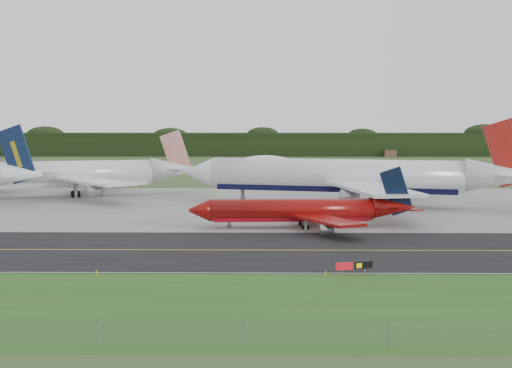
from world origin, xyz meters
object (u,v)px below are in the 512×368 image
object	(u,v)px
jet_ba_747	(347,176)
jet_star_tail	(74,174)
taxiway_sign	(354,266)
jet_red_737	(304,211)

from	to	relation	value
jet_ba_747	jet_star_tail	xyz separation A→B (m)	(-64.72, 19.07, -1.13)
jet_star_tail	taxiway_sign	bearing A→B (deg)	-56.96
taxiway_sign	jet_red_737	bearing A→B (deg)	96.02
jet_ba_747	jet_star_tail	size ratio (longest dim) A/B	1.25
jet_red_737	jet_star_tail	distance (m)	73.59
jet_ba_747	taxiway_sign	size ratio (longest dim) A/B	16.34
jet_ba_747	taxiway_sign	world-z (taller)	jet_ba_747
taxiway_sign	jet_star_tail	bearing A→B (deg)	123.04
jet_red_737	taxiway_sign	xyz separation A→B (m)	(4.04, -38.29, -1.83)
jet_red_737	taxiway_sign	world-z (taller)	jet_red_737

